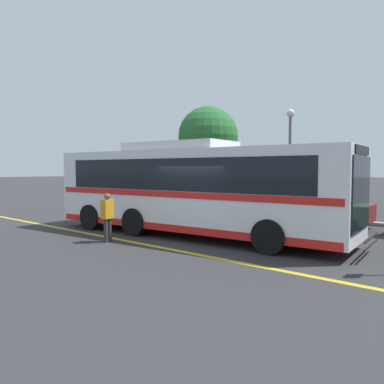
% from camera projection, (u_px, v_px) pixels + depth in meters
% --- Properties ---
extents(ground_plane, '(220.00, 220.00, 0.00)m').
position_uv_depth(ground_plane, '(205.00, 240.00, 12.62)').
color(ground_plane, '#2D2D30').
extents(lane_strip_0, '(31.24, 0.20, 0.01)m').
position_uv_depth(lane_strip_0, '(147.00, 245.00, 11.86)').
color(lane_strip_0, gold).
rests_on(lane_strip_0, ground_plane).
extents(curb_strip, '(39.24, 0.36, 0.15)m').
position_uv_depth(curb_strip, '(281.00, 216.00, 18.73)').
color(curb_strip, '#99999E').
rests_on(curb_strip, ground_plane).
extents(transit_bus, '(11.72, 3.65, 3.37)m').
position_uv_depth(transit_bus, '(192.00, 187.00, 13.43)').
color(transit_bus, silver).
rests_on(transit_bus, ground_plane).
extents(parked_car_0, '(4.53, 1.93, 1.44)m').
position_uv_depth(parked_car_0, '(118.00, 195.00, 24.36)').
color(parked_car_0, navy).
rests_on(parked_car_0, ground_plane).
extents(parked_car_1, '(4.61, 1.87, 1.51)m').
position_uv_depth(parked_car_1, '(198.00, 200.00, 20.17)').
color(parked_car_1, '#335B33').
rests_on(parked_car_1, ground_plane).
extents(parked_car_2, '(4.80, 2.14, 1.59)m').
position_uv_depth(parked_car_2, '(311.00, 207.00, 15.87)').
color(parked_car_2, maroon).
rests_on(parked_car_2, ground_plane).
extents(pedestrian_0, '(0.31, 0.46, 1.61)m').
position_uv_depth(pedestrian_0, '(107.00, 215.00, 12.27)').
color(pedestrian_0, '#2D2D33').
rests_on(pedestrian_0, ground_plane).
extents(street_lamp, '(0.42, 0.42, 5.51)m').
position_uv_depth(street_lamp, '(290.00, 144.00, 19.44)').
color(street_lamp, '#59595E').
rests_on(street_lamp, ground_plane).
extents(tree_0, '(4.29, 4.29, 6.90)m').
position_uv_depth(tree_0, '(208.00, 137.00, 26.83)').
color(tree_0, '#513823').
rests_on(tree_0, ground_plane).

